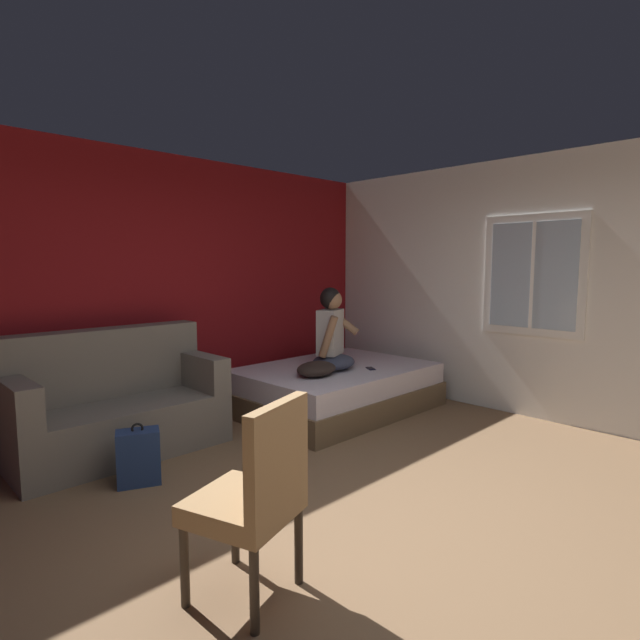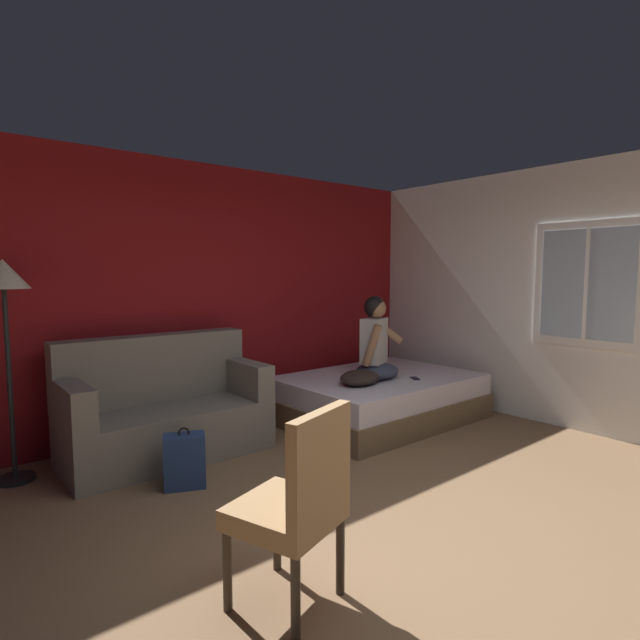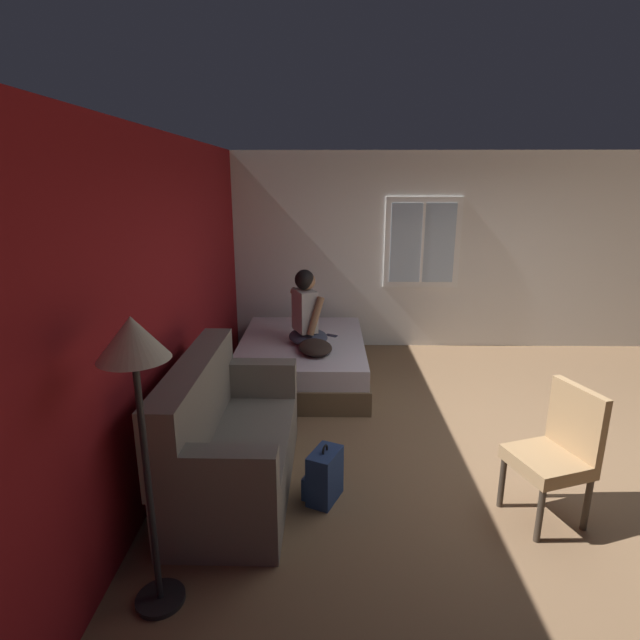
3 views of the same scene
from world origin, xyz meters
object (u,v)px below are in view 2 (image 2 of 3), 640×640
at_px(bed, 379,398).
at_px(person_seated, 376,345).
at_px(floor_lamp, 4,296).
at_px(throw_pillow, 360,378).
at_px(cell_phone, 415,378).
at_px(couch, 164,410).
at_px(backpack, 185,461).
at_px(side_chair, 297,500).

height_order(bed, person_seated, person_seated).
bearing_deg(bed, floor_lamp, 168.97).
bearing_deg(throw_pillow, cell_phone, -16.24).
bearing_deg(bed, throw_pillow, -159.80).
bearing_deg(couch, person_seated, -14.15).
bearing_deg(backpack, person_seated, 5.41).
bearing_deg(cell_phone, floor_lamp, -164.59).
bearing_deg(person_seated, throw_pillow, -162.39).
distance_m(couch, side_chair, 2.39).
relative_size(backpack, throw_pillow, 0.95).
xyz_separation_m(side_chair, cell_phone, (2.73, 1.54, -0.05)).
height_order(cell_phone, floor_lamp, floor_lamp).
distance_m(side_chair, person_seated, 3.06).
relative_size(person_seated, throw_pillow, 1.82).
xyz_separation_m(side_chair, backpack, (0.17, 1.62, -0.34)).
bearing_deg(couch, side_chair, -97.89).
xyz_separation_m(couch, side_chair, (-0.33, -2.37, 0.14)).
bearing_deg(person_seated, couch, 165.85).
height_order(couch, backpack, couch).
height_order(couch, floor_lamp, floor_lamp).
xyz_separation_m(bed, throw_pillow, (-0.46, -0.17, 0.31)).
relative_size(backpack, floor_lamp, 0.27).
xyz_separation_m(side_chair, person_seated, (2.43, 1.83, 0.30)).
xyz_separation_m(side_chair, throw_pillow, (2.10, 1.73, 0.02)).
bearing_deg(couch, throw_pillow, -19.85).
bearing_deg(cell_phone, backpack, -150.36).
xyz_separation_m(bed, floor_lamp, (-3.35, 0.65, 1.19)).
bearing_deg(bed, backpack, -173.38).
bearing_deg(side_chair, backpack, 84.01).
distance_m(throw_pillow, floor_lamp, 3.13).
bearing_deg(throw_pillow, person_seated, 17.61).
xyz_separation_m(couch, throw_pillow, (1.77, -0.64, 0.16)).
relative_size(side_chair, person_seated, 1.12).
bearing_deg(floor_lamp, throw_pillow, -15.91).
xyz_separation_m(side_chair, floor_lamp, (-0.80, 2.55, 0.90)).
height_order(bed, floor_lamp, floor_lamp).
relative_size(bed, cell_phone, 14.54).
relative_size(couch, side_chair, 1.74).
xyz_separation_m(bed, backpack, (-2.39, -0.28, -0.04)).
xyz_separation_m(throw_pillow, floor_lamp, (-2.89, 0.82, 0.88)).
bearing_deg(floor_lamp, backpack, -43.97).
bearing_deg(throw_pillow, couch, 160.15).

